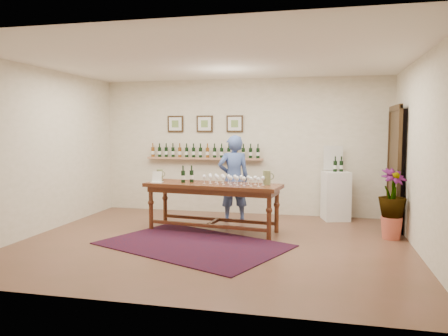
% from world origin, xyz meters
% --- Properties ---
extents(ground, '(6.00, 6.00, 0.00)m').
position_xyz_m(ground, '(0.00, 0.00, 0.00)').
color(ground, brown).
rests_on(ground, ground).
extents(room_shell, '(6.00, 6.00, 6.00)m').
position_xyz_m(room_shell, '(2.11, 1.86, 1.12)').
color(room_shell, silver).
rests_on(room_shell, ground).
extents(rug, '(3.17, 2.70, 0.01)m').
position_xyz_m(rug, '(-0.25, -0.20, 0.01)').
color(rug, '#470C15').
rests_on(rug, ground).
extents(tasting_table, '(2.42, 1.03, 0.83)m').
position_xyz_m(tasting_table, '(-0.19, 0.76, 0.71)').
color(tasting_table, '#451711').
rests_on(tasting_table, ground).
extents(table_glasses, '(1.18, 0.52, 0.16)m').
position_xyz_m(table_glasses, '(0.17, 0.74, 0.91)').
color(table_glasses, white).
rests_on(table_glasses, tasting_table).
extents(table_bottles, '(0.31, 0.18, 0.33)m').
position_xyz_m(table_bottles, '(-0.67, 0.83, 0.99)').
color(table_bottles, black).
rests_on(table_bottles, tasting_table).
extents(pitcher_left, '(0.16, 0.16, 0.21)m').
position_xyz_m(pitcher_left, '(-1.24, 0.98, 0.93)').
color(pitcher_left, olive).
rests_on(pitcher_left, tasting_table).
extents(pitcher_right, '(0.16, 0.16, 0.24)m').
position_xyz_m(pitcher_right, '(0.74, 0.80, 0.95)').
color(pitcher_right, olive).
rests_on(pitcher_right, tasting_table).
extents(menu_card, '(0.21, 0.15, 0.19)m').
position_xyz_m(menu_card, '(-1.20, 0.75, 0.93)').
color(menu_card, silver).
rests_on(menu_card, tasting_table).
extents(display_pedestal, '(0.58, 0.58, 0.95)m').
position_xyz_m(display_pedestal, '(1.91, 2.21, 0.47)').
color(display_pedestal, white).
rests_on(display_pedestal, ground).
extents(pedestal_bottles, '(0.29, 0.14, 0.28)m').
position_xyz_m(pedestal_bottles, '(1.95, 2.19, 1.09)').
color(pedestal_bottles, black).
rests_on(pedestal_bottles, display_pedestal).
extents(info_sign, '(0.37, 0.12, 0.52)m').
position_xyz_m(info_sign, '(1.85, 2.33, 1.21)').
color(info_sign, silver).
rests_on(info_sign, display_pedestal).
extents(potted_plant, '(0.72, 0.72, 0.98)m').
position_xyz_m(potted_plant, '(2.75, 0.86, 0.57)').
color(potted_plant, '#C05640').
rests_on(potted_plant, ground).
extents(person, '(0.70, 0.58, 1.65)m').
position_xyz_m(person, '(0.00, 1.63, 0.83)').
color(person, '#3C538E').
rests_on(person, ground).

